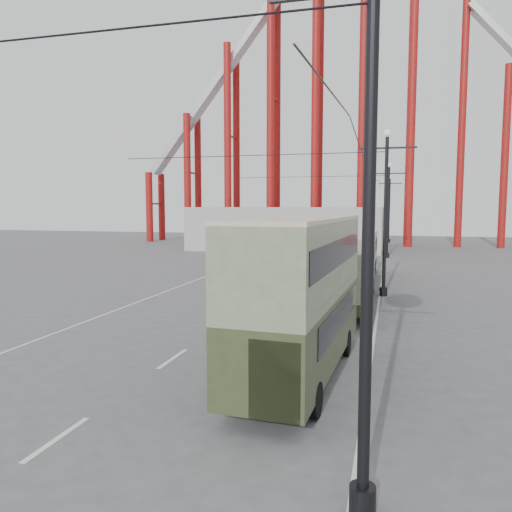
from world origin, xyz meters
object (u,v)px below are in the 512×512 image
(double_decker_bus, at_px, (301,288))
(single_decker_cream, at_px, (354,253))
(lamp_post_near, at_px, (373,19))
(pedestrian, at_px, (319,296))
(single_decker_green, at_px, (348,271))

(double_decker_bus, bearing_deg, single_decker_cream, 92.83)
(lamp_post_near, distance_m, pedestrian, 17.31)
(double_decker_bus, height_order, pedestrian, double_decker_bus)
(single_decker_green, xyz_separation_m, single_decker_cream, (-0.38, 9.58, 0.04))
(lamp_post_near, bearing_deg, double_decker_bus, 108.65)
(single_decker_cream, distance_m, pedestrian, 12.10)
(single_decker_green, xyz_separation_m, pedestrian, (-1.15, -2.45, -0.97))
(single_decker_green, bearing_deg, pedestrian, -116.26)
(single_decker_green, height_order, single_decker_cream, single_decker_cream)
(lamp_post_near, distance_m, double_decker_bus, 8.57)
(single_decker_green, bearing_deg, double_decker_bus, -93.22)
(lamp_post_near, relative_size, pedestrian, 6.79)
(single_decker_green, distance_m, single_decker_cream, 9.59)
(single_decker_cream, bearing_deg, single_decker_green, -86.22)
(lamp_post_near, bearing_deg, pedestrian, 100.56)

